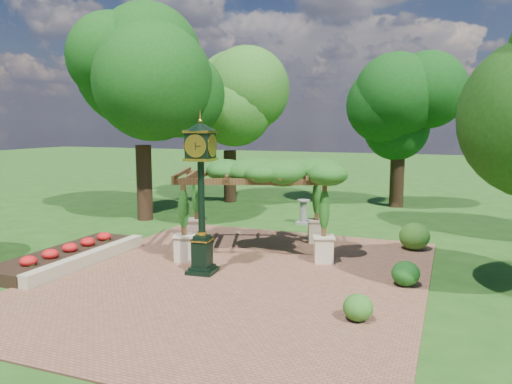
% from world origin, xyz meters
% --- Properties ---
extents(ground, '(120.00, 120.00, 0.00)m').
position_xyz_m(ground, '(0.00, 0.00, 0.00)').
color(ground, '#1E4714').
rests_on(ground, ground).
extents(brick_plaza, '(10.00, 12.00, 0.04)m').
position_xyz_m(brick_plaza, '(0.00, 1.00, 0.02)').
color(brick_plaza, brown).
rests_on(brick_plaza, ground).
extents(border_wall, '(0.35, 5.00, 0.40)m').
position_xyz_m(border_wall, '(-4.60, 0.50, 0.20)').
color(border_wall, '#C6B793').
rests_on(border_wall, ground).
extents(flower_bed, '(1.50, 5.00, 0.36)m').
position_xyz_m(flower_bed, '(-5.50, 0.50, 0.18)').
color(flower_bed, red).
rests_on(flower_bed, ground).
extents(pedestal_clock, '(0.92, 0.92, 4.32)m').
position_xyz_m(pedestal_clock, '(-1.03, 0.98, 2.58)').
color(pedestal_clock, black).
rests_on(pedestal_clock, brick_plaza).
extents(pergola, '(5.68, 4.54, 3.10)m').
position_xyz_m(pergola, '(-0.54, 3.79, 2.55)').
color(pergola, beige).
rests_on(pergola, brick_plaza).
extents(sundial, '(0.64, 0.64, 1.03)m').
position_xyz_m(sundial, '(-0.35, 8.84, 0.45)').
color(sundial, gray).
rests_on(sundial, ground).
extents(shrub_front, '(0.65, 0.65, 0.58)m').
position_xyz_m(shrub_front, '(3.68, -0.87, 0.33)').
color(shrub_front, '#2B631C').
rests_on(shrub_front, brick_plaza).
extents(shrub_mid, '(0.82, 0.82, 0.65)m').
position_xyz_m(shrub_mid, '(4.41, 1.90, 0.37)').
color(shrub_mid, '#185016').
rests_on(shrub_mid, brick_plaza).
extents(shrub_back, '(1.25, 1.25, 0.90)m').
position_xyz_m(shrub_back, '(4.34, 5.89, 0.49)').
color(shrub_back, '#32641D').
rests_on(shrub_back, brick_plaza).
extents(tree_west_near, '(4.73, 4.73, 8.47)m').
position_xyz_m(tree_west_near, '(-7.11, 7.19, 5.82)').
color(tree_west_near, '#382116').
rests_on(tree_west_near, ground).
extents(tree_west_far, '(4.19, 4.19, 7.15)m').
position_xyz_m(tree_west_far, '(-5.74, 13.20, 4.90)').
color(tree_west_far, black).
rests_on(tree_west_far, ground).
extents(tree_north, '(4.10, 4.10, 7.31)m').
position_xyz_m(tree_north, '(2.83, 14.76, 5.01)').
color(tree_north, '#312013').
rests_on(tree_north, ground).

